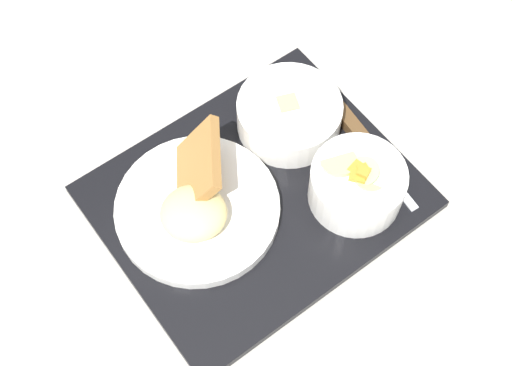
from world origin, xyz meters
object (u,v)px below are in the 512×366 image
object	(u,v)px
bowl_soup	(289,113)
knife	(353,128)
bowl_salad	(357,183)
plate_main	(196,205)
spoon	(343,147)

from	to	relation	value
bowl_soup	knife	size ratio (longest dim) A/B	0.73
bowl_salad	plate_main	distance (m)	0.20
bowl_salad	bowl_soup	world-z (taller)	bowl_salad
bowl_salad	knife	bearing A→B (deg)	-123.16
bowl_soup	knife	bearing A→B (deg)	142.11
bowl_soup	spoon	distance (m)	0.08
spoon	plate_main	bearing A→B (deg)	-97.94
plate_main	spoon	bearing A→B (deg)	175.36
spoon	bowl_soup	bearing A→B (deg)	-152.50
bowl_salad	spoon	size ratio (longest dim) A/B	0.75
bowl_soup	spoon	world-z (taller)	bowl_soup
knife	spoon	size ratio (longest dim) A/B	1.19
knife	spoon	world-z (taller)	knife
bowl_soup	knife	xyz separation A→B (m)	(-0.07, 0.05, -0.02)
bowl_soup	plate_main	size ratio (longest dim) A/B	0.67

